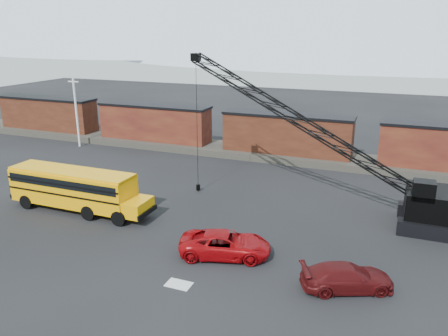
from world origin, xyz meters
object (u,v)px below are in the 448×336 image
Objects in this scene: school_bus at (77,188)px; red_pickup at (225,244)px; crawler_crane at (321,134)px; maroon_suv at (347,277)px.

school_bus is 13.26m from red_pickup.
red_pickup is at bearing -112.60° from crawler_crane.
crawler_crane is at bearing -38.95° from red_pickup.
maroon_suv is at bearing -71.42° from crawler_crane.
school_bus is 0.53× the size of crawler_crane.
red_pickup is (13.00, -2.40, -1.03)m from school_bus.
school_bus is at bearing 63.21° from red_pickup.
crawler_crane is (3.86, 9.26, 5.19)m from red_pickup.
crawler_crane reaches higher than maroon_suv.
school_bus is 18.67m from crawler_crane.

